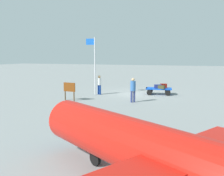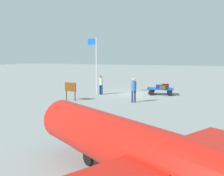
{
  "view_description": "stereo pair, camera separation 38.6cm",
  "coord_description": "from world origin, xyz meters",
  "px_view_note": "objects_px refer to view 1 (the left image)",
  "views": [
    {
      "loc": [
        -5.05,
        20.42,
        3.27
      ],
      "look_at": [
        0.03,
        6.0,
        1.24
      ],
      "focal_mm": 39.99,
      "sensor_mm": 36.0,
      "label": 1
    },
    {
      "loc": [
        -5.42,
        20.29,
        3.27
      ],
      "look_at": [
        0.03,
        6.0,
        1.24
      ],
      "focal_mm": 39.99,
      "sensor_mm": 36.0,
      "label": 2
    }
  ],
  "objects_px": {
    "signboard": "(69,89)",
    "worker_lead": "(133,88)",
    "airplane_near": "(170,159)",
    "suitcase_tan": "(158,86)",
    "luggage_cart": "(158,90)",
    "suitcase_maroon": "(164,86)",
    "flagpole": "(94,62)",
    "suitcase_olive": "(161,87)",
    "worker_trailing": "(99,83)"
  },
  "relations": [
    {
      "from": "luggage_cart",
      "to": "worker_lead",
      "type": "xyz_separation_m",
      "value": [
        1.13,
        4.09,
        0.59
      ]
    },
    {
      "from": "worker_lead",
      "to": "worker_trailing",
      "type": "xyz_separation_m",
      "value": [
        3.53,
        -2.47,
        -0.07
      ]
    },
    {
      "from": "suitcase_olive",
      "to": "suitcase_tan",
      "type": "relative_size",
      "value": 0.88
    },
    {
      "from": "luggage_cart",
      "to": "suitcase_maroon",
      "type": "height_order",
      "value": "suitcase_maroon"
    },
    {
      "from": "suitcase_tan",
      "to": "signboard",
      "type": "relative_size",
      "value": 0.51
    },
    {
      "from": "luggage_cart",
      "to": "airplane_near",
      "type": "xyz_separation_m",
      "value": [
        -2.66,
        15.55,
        0.69
      ]
    },
    {
      "from": "worker_lead",
      "to": "airplane_near",
      "type": "height_order",
      "value": "airplane_near"
    },
    {
      "from": "airplane_near",
      "to": "luggage_cart",
      "type": "bearing_deg",
      "value": -80.29
    },
    {
      "from": "luggage_cart",
      "to": "suitcase_maroon",
      "type": "relative_size",
      "value": 3.77
    },
    {
      "from": "suitcase_olive",
      "to": "suitcase_tan",
      "type": "height_order",
      "value": "suitcase_tan"
    },
    {
      "from": "luggage_cart",
      "to": "worker_lead",
      "type": "height_order",
      "value": "worker_lead"
    },
    {
      "from": "worker_lead",
      "to": "flagpole",
      "type": "relative_size",
      "value": 0.36
    },
    {
      "from": "worker_lead",
      "to": "signboard",
      "type": "distance_m",
      "value": 4.57
    },
    {
      "from": "suitcase_maroon",
      "to": "airplane_near",
      "type": "relative_size",
      "value": 0.06
    },
    {
      "from": "worker_trailing",
      "to": "signboard",
      "type": "bearing_deg",
      "value": 73.85
    },
    {
      "from": "suitcase_tan",
      "to": "airplane_near",
      "type": "bearing_deg",
      "value": 99.91
    },
    {
      "from": "suitcase_tan",
      "to": "worker_trailing",
      "type": "distance_m",
      "value": 4.86
    },
    {
      "from": "signboard",
      "to": "suitcase_maroon",
      "type": "bearing_deg",
      "value": -138.65
    },
    {
      "from": "worker_trailing",
      "to": "airplane_near",
      "type": "distance_m",
      "value": 15.73
    },
    {
      "from": "worker_trailing",
      "to": "flagpole",
      "type": "distance_m",
      "value": 1.83
    },
    {
      "from": "suitcase_tan",
      "to": "suitcase_maroon",
      "type": "distance_m",
      "value": 0.64
    },
    {
      "from": "suitcase_olive",
      "to": "worker_lead",
      "type": "xyz_separation_m",
      "value": [
        1.43,
        3.72,
        0.33
      ]
    },
    {
      "from": "airplane_near",
      "to": "flagpole",
      "type": "relative_size",
      "value": 2.01
    },
    {
      "from": "worker_lead",
      "to": "flagpole",
      "type": "xyz_separation_m",
      "value": [
        3.85,
        -2.16,
        1.7
      ]
    },
    {
      "from": "signboard",
      "to": "worker_lead",
      "type": "bearing_deg",
      "value": -169.27
    },
    {
      "from": "worker_lead",
      "to": "worker_trailing",
      "type": "relative_size",
      "value": 1.07
    },
    {
      "from": "suitcase_maroon",
      "to": "airplane_near",
      "type": "height_order",
      "value": "airplane_near"
    },
    {
      "from": "suitcase_olive",
      "to": "worker_lead",
      "type": "distance_m",
      "value": 4.0
    },
    {
      "from": "suitcase_maroon",
      "to": "luggage_cart",
      "type": "bearing_deg",
      "value": 41.68
    },
    {
      "from": "worker_trailing",
      "to": "flagpole",
      "type": "relative_size",
      "value": 0.34
    },
    {
      "from": "suitcase_olive",
      "to": "suitcase_tan",
      "type": "distance_m",
      "value": 0.38
    },
    {
      "from": "suitcase_olive",
      "to": "airplane_near",
      "type": "bearing_deg",
      "value": 98.85
    },
    {
      "from": "suitcase_maroon",
      "to": "flagpole",
      "type": "relative_size",
      "value": 0.13
    },
    {
      "from": "suitcase_tan",
      "to": "signboard",
      "type": "bearing_deg",
      "value": 40.47
    },
    {
      "from": "suitcase_olive",
      "to": "suitcase_maroon",
      "type": "xyz_separation_m",
      "value": [
        -0.07,
        -0.7,
        0.04
      ]
    },
    {
      "from": "suitcase_olive",
      "to": "signboard",
      "type": "relative_size",
      "value": 0.45
    },
    {
      "from": "worker_lead",
      "to": "signboard",
      "type": "height_order",
      "value": "worker_lead"
    },
    {
      "from": "suitcase_maroon",
      "to": "airplane_near",
      "type": "xyz_separation_m",
      "value": [
        -2.29,
        15.88,
        0.39
      ]
    },
    {
      "from": "airplane_near",
      "to": "suitcase_olive",
      "type": "bearing_deg",
      "value": -81.15
    },
    {
      "from": "flagpole",
      "to": "signboard",
      "type": "height_order",
      "value": "flagpole"
    },
    {
      "from": "flagpole",
      "to": "worker_lead",
      "type": "bearing_deg",
      "value": 150.69
    },
    {
      "from": "airplane_near",
      "to": "suitcase_tan",
      "type": "bearing_deg",
      "value": -80.09
    },
    {
      "from": "airplane_near",
      "to": "flagpole",
      "type": "bearing_deg",
      "value": -60.71
    },
    {
      "from": "suitcase_tan",
      "to": "suitcase_maroon",
      "type": "bearing_deg",
      "value": -128.46
    },
    {
      "from": "suitcase_olive",
      "to": "signboard",
      "type": "xyz_separation_m",
      "value": [
        5.92,
        4.57,
        0.18
      ]
    },
    {
      "from": "worker_lead",
      "to": "flagpole",
      "type": "distance_m",
      "value": 4.73
    },
    {
      "from": "suitcase_maroon",
      "to": "airplane_near",
      "type": "bearing_deg",
      "value": 98.21
    },
    {
      "from": "suitcase_maroon",
      "to": "signboard",
      "type": "relative_size",
      "value": 0.45
    },
    {
      "from": "worker_lead",
      "to": "worker_trailing",
      "type": "height_order",
      "value": "worker_lead"
    },
    {
      "from": "flagpole",
      "to": "suitcase_maroon",
      "type": "bearing_deg",
      "value": -157.11
    }
  ]
}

